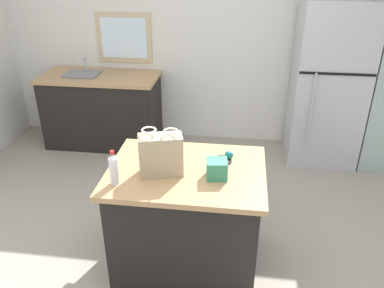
{
  "coord_description": "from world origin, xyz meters",
  "views": [
    {
      "loc": [
        0.31,
        -2.28,
        2.29
      ],
      "look_at": [
        -0.04,
        0.37,
        0.91
      ],
      "focal_mm": 36.5,
      "sensor_mm": 36.0,
      "label": 1
    }
  ],
  "objects_px": {
    "shopping_bag": "(161,155)",
    "kitchen_island": "(187,218)",
    "refrigerator": "(328,84)",
    "ear_defenders": "(222,159)",
    "small_box": "(217,169)",
    "bottle": "(114,169)"
  },
  "relations": [
    {
      "from": "shopping_bag",
      "to": "ear_defenders",
      "type": "xyz_separation_m",
      "value": [
        0.4,
        0.23,
        -0.13
      ]
    },
    {
      "from": "small_box",
      "to": "shopping_bag",
      "type": "bearing_deg",
      "value": -179.58
    },
    {
      "from": "ear_defenders",
      "to": "shopping_bag",
      "type": "bearing_deg",
      "value": -150.66
    },
    {
      "from": "small_box",
      "to": "ear_defenders",
      "type": "distance_m",
      "value": 0.23
    },
    {
      "from": "refrigerator",
      "to": "ear_defenders",
      "type": "height_order",
      "value": "refrigerator"
    },
    {
      "from": "small_box",
      "to": "kitchen_island",
      "type": "bearing_deg",
      "value": 160.96
    },
    {
      "from": "refrigerator",
      "to": "shopping_bag",
      "type": "distance_m",
      "value": 2.51
    },
    {
      "from": "refrigerator",
      "to": "small_box",
      "type": "bearing_deg",
      "value": -118.14
    },
    {
      "from": "kitchen_island",
      "to": "ear_defenders",
      "type": "distance_m",
      "value": 0.53
    },
    {
      "from": "kitchen_island",
      "to": "shopping_bag",
      "type": "distance_m",
      "value": 0.61
    },
    {
      "from": "refrigerator",
      "to": "small_box",
      "type": "distance_m",
      "value": 2.3
    },
    {
      "from": "kitchen_island",
      "to": "shopping_bag",
      "type": "xyz_separation_m",
      "value": [
        -0.16,
        -0.08,
        0.58
      ]
    },
    {
      "from": "small_box",
      "to": "refrigerator",
      "type": "bearing_deg",
      "value": 61.86
    },
    {
      "from": "small_box",
      "to": "ear_defenders",
      "type": "bearing_deg",
      "value": 85.07
    },
    {
      "from": "shopping_bag",
      "to": "ear_defenders",
      "type": "relative_size",
      "value": 1.6
    },
    {
      "from": "shopping_bag",
      "to": "kitchen_island",
      "type": "bearing_deg",
      "value": 25.65
    },
    {
      "from": "refrigerator",
      "to": "ear_defenders",
      "type": "relative_size",
      "value": 8.56
    },
    {
      "from": "small_box",
      "to": "ear_defenders",
      "type": "xyz_separation_m",
      "value": [
        0.02,
        0.22,
        -0.04
      ]
    },
    {
      "from": "shopping_bag",
      "to": "small_box",
      "type": "xyz_separation_m",
      "value": [
        0.38,
        0.0,
        -0.08
      ]
    },
    {
      "from": "shopping_bag",
      "to": "bottle",
      "type": "bearing_deg",
      "value": -150.05
    },
    {
      "from": "bottle",
      "to": "shopping_bag",
      "type": "bearing_deg",
      "value": 29.95
    },
    {
      "from": "bottle",
      "to": "ear_defenders",
      "type": "distance_m",
      "value": 0.79
    }
  ]
}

